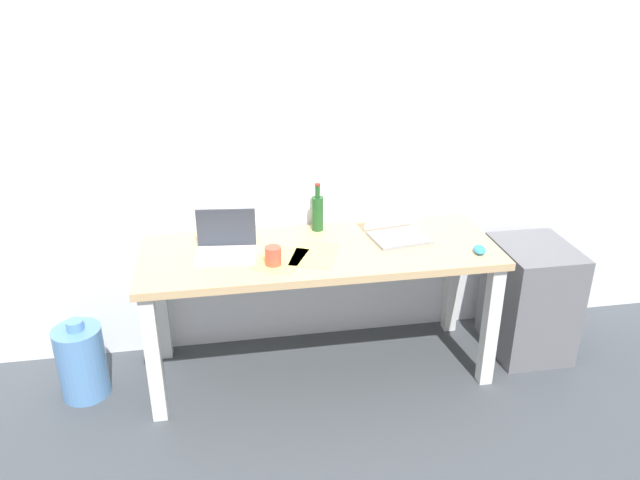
# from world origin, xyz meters

# --- Properties ---
(ground_plane) EXTENTS (8.00, 8.00, 0.00)m
(ground_plane) POSITION_xyz_m (0.00, 0.00, 0.00)
(ground_plane) COLOR #42474C
(back_wall) EXTENTS (5.20, 0.08, 2.60)m
(back_wall) POSITION_xyz_m (0.00, 0.39, 1.30)
(back_wall) COLOR white
(back_wall) RESTS_ON ground
(desk) EXTENTS (1.83, 0.66, 0.74)m
(desk) POSITION_xyz_m (0.00, 0.00, 0.64)
(desk) COLOR tan
(desk) RESTS_ON ground
(laptop_left) EXTENTS (0.32, 0.24, 0.22)m
(laptop_left) POSITION_xyz_m (-0.48, 0.02, 0.78)
(laptop_left) COLOR silver
(laptop_left) RESTS_ON desk
(laptop_right) EXTENTS (0.33, 0.29, 0.21)m
(laptop_right) POSITION_xyz_m (0.43, 0.09, 0.78)
(laptop_right) COLOR gray
(laptop_right) RESTS_ON desk
(beer_bottle) EXTENTS (0.06, 0.06, 0.27)m
(beer_bottle) POSITION_xyz_m (0.03, 0.25, 0.84)
(beer_bottle) COLOR #1E5123
(beer_bottle) RESTS_ON desk
(computer_mouse) EXTENTS (0.09, 0.11, 0.03)m
(computer_mouse) POSITION_xyz_m (0.79, -0.18, 0.75)
(computer_mouse) COLOR #338CC6
(computer_mouse) RESTS_ON desk
(coffee_mug) EXTENTS (0.08, 0.08, 0.09)m
(coffee_mug) POSITION_xyz_m (-0.25, -0.14, 0.78)
(coffee_mug) COLOR #D84C38
(coffee_mug) RESTS_ON desk
(paper_yellow_folder) EXTENTS (0.32, 0.36, 0.00)m
(paper_yellow_folder) POSITION_xyz_m (-0.21, -0.09, 0.74)
(paper_yellow_folder) COLOR #F4E06B
(paper_yellow_folder) RESTS_ON desk
(paper_sheet_center) EXTENTS (0.30, 0.35, 0.00)m
(paper_sheet_center) POSITION_xyz_m (-0.04, -0.06, 0.74)
(paper_sheet_center) COLOR #F4E06B
(paper_sheet_center) RESTS_ON desk
(water_cooler_jug) EXTENTS (0.24, 0.24, 0.44)m
(water_cooler_jug) POSITION_xyz_m (-1.25, -0.01, 0.20)
(water_cooler_jug) COLOR #598CC6
(water_cooler_jug) RESTS_ON ground
(filing_cabinet) EXTENTS (0.40, 0.48, 0.65)m
(filing_cabinet) POSITION_xyz_m (1.22, -0.00, 0.33)
(filing_cabinet) COLOR slate
(filing_cabinet) RESTS_ON ground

